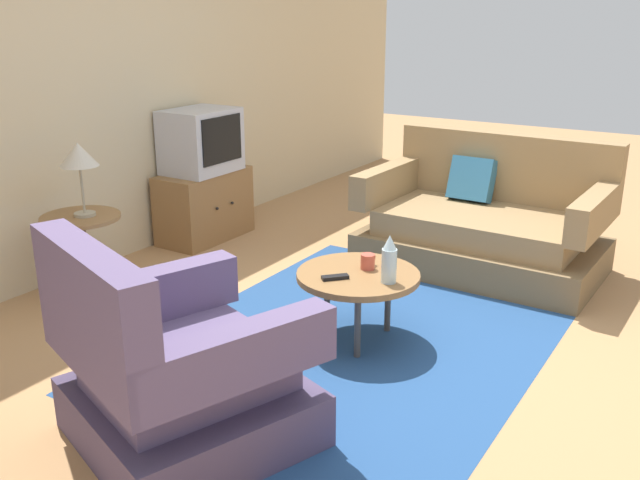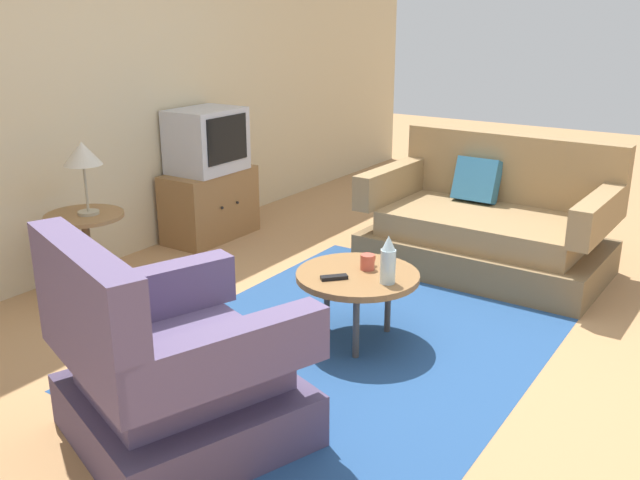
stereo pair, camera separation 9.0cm
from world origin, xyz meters
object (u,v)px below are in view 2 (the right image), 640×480
armchair (170,374)px  vase (388,260)px  coffee_table (358,279)px  mug (368,262)px  tv_remote_dark (334,277)px  side_table (86,237)px  table_lamp (82,156)px  couch (489,227)px  television (207,140)px  tv_stand (210,205)px

armchair → vase: armchair is taller
coffee_table → mug: size_ratio=5.44×
mug → coffee_table: bearing=169.3°
tv_remote_dark → side_table: bearing=140.5°
table_lamp → tv_remote_dark: bearing=-82.5°
couch → coffee_table: bearing=84.6°
armchair → vase: (1.23, -0.38, 0.21)m
television → tv_remote_dark: size_ratio=4.05×
armchair → tv_remote_dark: size_ratio=8.25×
coffee_table → side_table: side_table is taller
coffee_table → side_table: size_ratio=1.24×
television → side_table: bearing=-173.1°
vase → television: bearing=65.2°
television → table_lamp: bearing=-171.9°
coffee_table → vase: (-0.04, -0.21, 0.16)m
armchair → tv_remote_dark: armchair is taller
tv_stand → armchair: bearing=-141.5°
vase → tv_remote_dark: (-0.11, 0.27, -0.12)m
side_table → table_lamp: (0.02, -0.03, 0.53)m
table_lamp → mug: (0.46, -1.77, -0.48)m
side_table → mug: bearing=-75.3°
table_lamp → vase: 2.03m
tv_stand → television: television is taller
armchair → tv_stand: (2.23, 1.77, -0.04)m
armchair → tv_remote_dark: bearing=104.0°
table_lamp → tv_remote_dark: size_ratio=3.31×
couch → tv_remote_dark: 1.71m
couch → table_lamp: (-1.91, 1.95, 0.62)m
armchair → mug: bearing=102.0°
tv_stand → vase: 2.39m
coffee_table → table_lamp: size_ratio=1.48×
armchair → mug: size_ratio=9.16×
vase → tv_stand: bearing=65.1°
coffee_table → side_table: 1.83m
armchair → coffee_table: (1.27, -0.17, 0.05)m
table_lamp → vase: size_ratio=1.75×
tv_stand → mug: size_ratio=6.20×
tv_stand → mug: (-0.87, -1.96, 0.17)m
tv_stand → tv_remote_dark: tv_stand is taller
side_table → television: bearing=6.9°
coffee_table → couch: bearing=-7.0°
vase → tv_remote_dark: bearing=112.7°
couch → tv_remote_dark: couch is taller
tv_stand → vase: bearing=-114.9°
side_table → vase: (0.35, -1.99, 0.13)m
coffee_table → television: 2.21m
vase → tv_remote_dark: 0.31m
vase → mug: 0.24m
television → tv_remote_dark: bearing=-120.4°
armchair → tv_stand: bearing=148.4°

